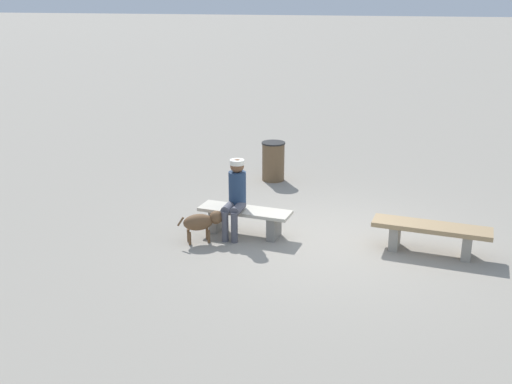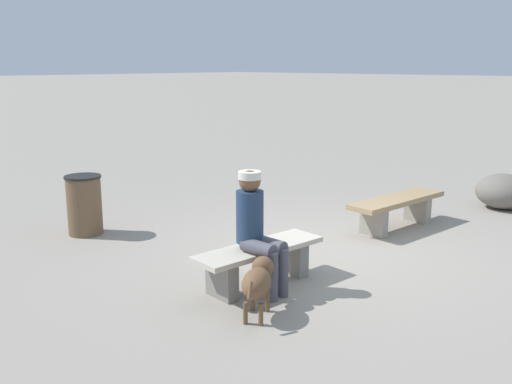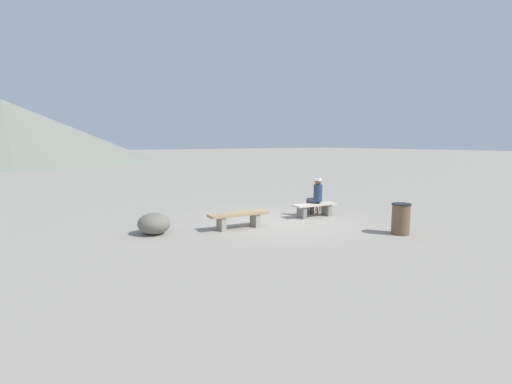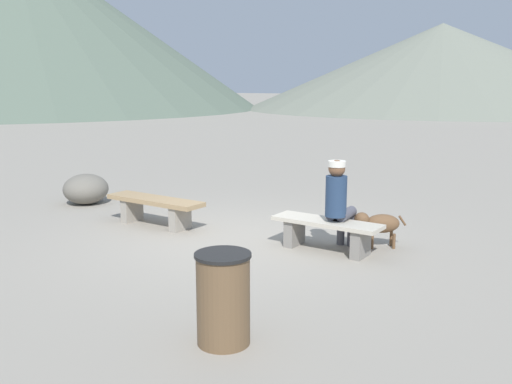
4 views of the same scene
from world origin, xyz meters
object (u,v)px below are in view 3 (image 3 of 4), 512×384
bench_right (314,208)px  trash_bin (401,219)px  bench_left (239,217)px  boulder (154,224)px  dog (316,203)px  seated_person (316,194)px

bench_right → trash_bin: 3.08m
bench_left → boulder: boulder is taller
bench_right → dog: (0.57, 0.50, 0.05)m
seated_person → boulder: 5.38m
seated_person → boulder: bearing=175.3°
bench_right → boulder: boulder is taller
bench_right → seated_person: bearing=37.0°
boulder → dog: bearing=-1.9°
seated_person → boulder: (-5.33, 0.61, -0.44)m
bench_right → trash_bin: bearing=-79.8°
seated_person → trash_bin: (0.11, -3.15, -0.31)m
trash_bin → bench_left: bearing=136.4°
dog → boulder: bearing=-32.4°
seated_person → dog: 0.71m
bench_right → trash_bin: trash_bin is taller
bench_left → dog: 3.56m
dog → trash_bin: (-0.32, -3.57, 0.07)m
trash_bin → boulder: bearing=145.3°
bench_right → seated_person: size_ratio=1.23×
dog → seated_person: bearing=13.9°
bench_left → trash_bin: size_ratio=2.17×
trash_bin → boulder: size_ratio=0.94×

